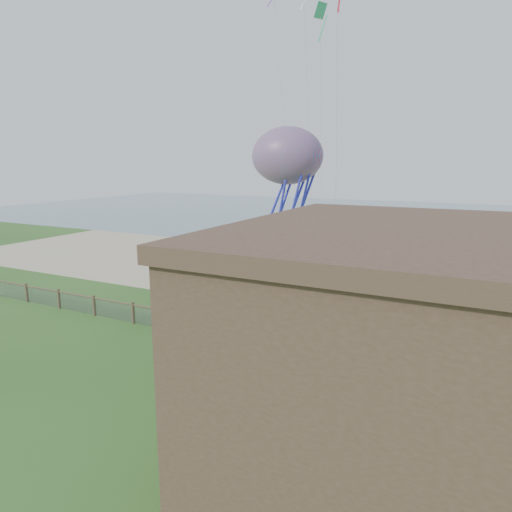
{
  "coord_description": "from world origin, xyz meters",
  "views": [
    {
      "loc": [
        11.34,
        -12.87,
        8.96
      ],
      "look_at": [
        0.8,
        8.0,
        4.18
      ],
      "focal_mm": 32.0,
      "sensor_mm": 36.0,
      "label": 1
    }
  ],
  "objects": [
    {
      "name": "kite_green",
      "position": [
        -0.15,
        19.83,
        18.74
      ],
      "size": [
        1.89,
        1.66,
        2.32
      ],
      "primitive_type": null,
      "rotation": [
        0.44,
        0.0,
        1.09
      ],
      "color": "#31B86F"
    },
    {
      "name": "chainlink_fence",
      "position": [
        0.0,
        6.0,
        0.55
      ],
      "size": [
        36.2,
        0.2,
        1.25
      ],
      "primitive_type": null,
      "color": "brown",
      "rests_on": "ground"
    },
    {
      "name": "picnic_table",
      "position": [
        8.51,
        3.8,
        0.33
      ],
      "size": [
        1.66,
        1.29,
        0.67
      ],
      "primitive_type": null,
      "rotation": [
        0.0,
        0.0,
        0.06
      ],
      "color": "brown",
      "rests_on": "ground"
    },
    {
      "name": "ocean",
      "position": [
        0.0,
        66.0,
        0.0
      ],
      "size": [
        160.0,
        68.0,
        0.02
      ],
      "primitive_type": "cube",
      "color": "slate",
      "rests_on": "ground"
    },
    {
      "name": "ground",
      "position": [
        0.0,
        0.0,
        0.0
      ],
      "size": [
        160.0,
        160.0,
        0.0
      ],
      "primitive_type": "plane",
      "color": "#2D531C",
      "rests_on": "ground"
    },
    {
      "name": "sand_beach",
      "position": [
        0.0,
        22.0,
        0.0
      ],
      "size": [
        72.0,
        20.0,
        0.02
      ],
      "primitive_type": "cube",
      "color": "#C4B48D",
      "rests_on": "ground"
    },
    {
      "name": "octopus_kite",
      "position": [
        1.06,
        11.36,
        7.31
      ],
      "size": [
        4.22,
        3.25,
        7.96
      ],
      "primitive_type": null,
      "rotation": [
        0.0,
        0.0,
        -0.14
      ],
      "color": "red"
    }
  ]
}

